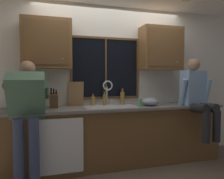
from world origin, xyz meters
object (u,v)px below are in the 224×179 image
Objects in this scene: knife_block at (54,101)px; bottle_green_glass at (104,99)px; person_standing at (27,109)px; cutting_board at (76,94)px; bottle_amber_small at (122,98)px; soap_dispenser at (140,102)px; bottle_tall_clear at (93,101)px; mixing_bowl at (150,102)px; person_sitting_on_counter at (197,94)px.

bottle_green_glass is (0.79, 0.10, -0.01)m from knife_block.
person_standing is at bearing -130.20° from knife_block.
cutting_board is 1.41× the size of bottle_amber_small.
bottle_green_glass is (-0.47, 0.34, 0.03)m from soap_dispenser.
knife_block is (0.33, 0.40, 0.06)m from person_standing.
bottle_tall_clear reaches higher than soap_dispenser.
bottle_green_glass is at bearing -5.40° from cutting_board.
bottle_amber_small is (-0.16, 0.37, 0.04)m from soap_dispenser.
mixing_bowl is 0.24m from soap_dispenser.
person_sitting_on_counter is (2.54, 0.06, 0.13)m from person_standing.
bottle_amber_small is (-1.10, 0.47, -0.07)m from person_sitting_on_counter.
bottle_green_glass reaches higher than soap_dispenser.
cutting_board is 1.41× the size of mixing_bowl.
cutting_board is (0.67, 0.54, 0.14)m from person_standing.
bottle_amber_small is at bearing 145.48° from mixing_bowl.
bottle_green_glass reaches higher than mixing_bowl.
soap_dispenser is (-0.22, -0.11, 0.01)m from mixing_bowl.
person_sitting_on_counter is 3.25× the size of cutting_board.
mixing_bowl is 0.46m from bottle_amber_small.
person_sitting_on_counter is 1.20m from bottle_amber_small.
person_standing reaches higher than bottle_green_glass.
person_standing is 1.26× the size of person_sitting_on_counter.
bottle_amber_small is (-0.37, 0.26, 0.05)m from mixing_bowl.
bottle_amber_small is at bearing 20.11° from person_standing.
bottle_tall_clear is at bearing 170.92° from bottle_green_glass.
mixing_bowl is at bearing -34.52° from bottle_amber_small.
bottle_amber_small is (0.32, 0.03, 0.01)m from bottle_green_glass.
soap_dispenser is 0.66× the size of bottle_amber_small.
soap_dispenser is (-0.94, 0.10, -0.11)m from person_sitting_on_counter.
bottle_amber_small is at bearing 5.47° from bottle_green_glass.
bottle_green_glass is at bearing -174.53° from bottle_amber_small.
cutting_board is 2.01× the size of bottle_tall_clear.
soap_dispenser is at bearing -152.79° from mixing_bowl.
mixing_bowl is at bearing -16.33° from bottle_tall_clear.
bottle_tall_clear is (-0.66, 0.37, 0.01)m from soap_dispenser.
person_sitting_on_counter is at bearing -16.12° from mixing_bowl.
knife_block is 0.38m from cutting_board.
knife_block reaches higher than bottle_amber_small.
bottle_amber_small is at bearing -0.95° from cutting_board.
mixing_bowl is (1.48, -0.12, -0.05)m from knife_block.
person_standing reaches higher than knife_block.
person_sitting_on_counter is at bearing -23.00° from bottle_amber_small.
bottle_green_glass is 0.32m from bottle_amber_small.
bottle_green_glass is (1.13, 0.50, 0.05)m from person_standing.
mixing_bowl is at bearing -4.77° from knife_block.
person_standing reaches higher than soap_dispenser.
person_sitting_on_counter is 3.92× the size of knife_block.
cutting_board is at bearing 23.43° from knife_block.
bottle_amber_small is at bearing 6.85° from knife_block.
person_sitting_on_counter reaches higher than bottle_green_glass.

